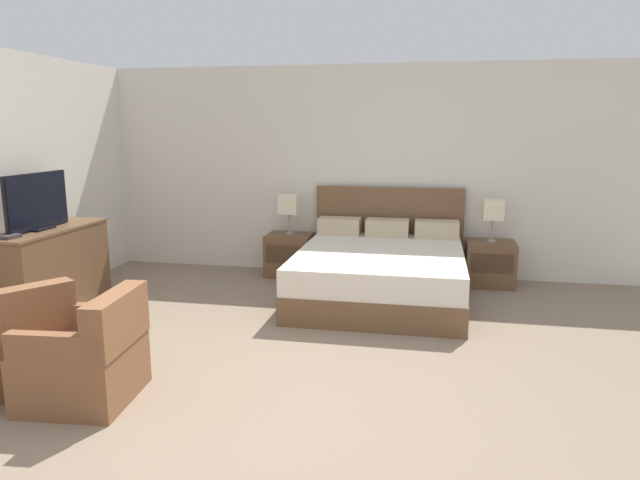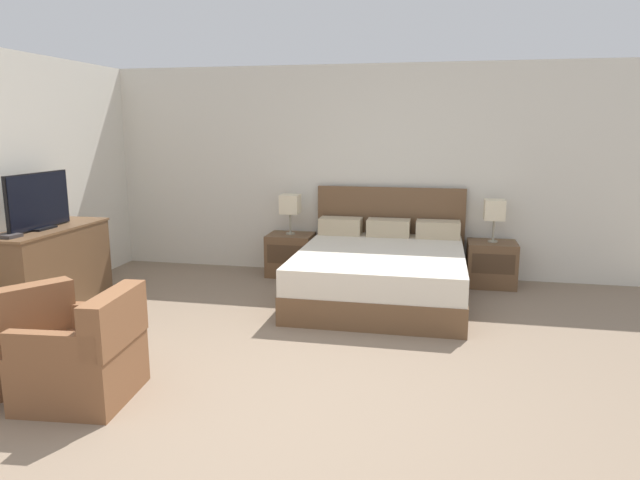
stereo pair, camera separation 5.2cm
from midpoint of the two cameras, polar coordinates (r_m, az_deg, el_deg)
name	(u,v)px [view 2 (the right image)]	position (r m, az deg, el deg)	size (l,w,h in m)	color
ground_plane	(263,415)	(3.88, -5.33, -17.04)	(11.39, 11.39, 0.00)	#84705B
wall_back	(352,171)	(7.18, 3.48, 6.88)	(7.39, 0.06, 2.58)	silver
wall_left	(5,183)	(6.41, -28.80, 4.99)	(0.06, 5.60, 2.58)	silver
bed	(381,271)	(6.23, 6.40, -3.11)	(1.81, 2.13, 1.11)	brown
nightstand_left	(291,255)	(7.16, -2.74, -1.46)	(0.56, 0.47, 0.52)	brown
nightstand_right	(491,264)	(6.97, 16.96, -2.29)	(0.56, 0.47, 0.52)	brown
table_lamp_left	(290,205)	(7.05, -2.79, 3.55)	(0.23, 0.23, 0.50)	gray
table_lamp_right	(495,210)	(6.86, 17.26, 2.84)	(0.23, 0.23, 0.50)	gray
dresser	(51,266)	(6.48, -25.08, -2.38)	(0.51, 1.42, 0.83)	brown
tv	(39,202)	(6.29, -26.11, 3.43)	(0.18, 0.88, 0.56)	black
book_red_cover	(8,236)	(5.98, -28.52, 0.37)	(0.20, 0.17, 0.03)	#383333
armchair_by_window	(15,344)	(4.76, -27.90, -9.14)	(0.95, 0.95, 0.76)	brown
armchair_companion	(86,359)	(4.26, -22.04, -10.97)	(0.75, 0.74, 0.76)	brown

